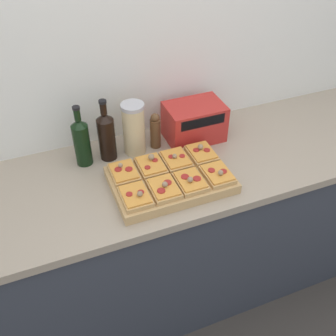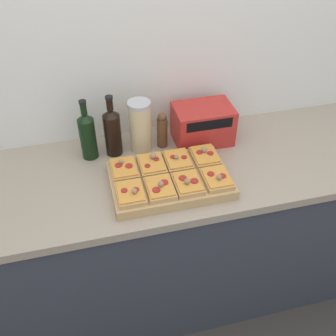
{
  "view_description": "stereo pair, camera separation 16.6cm",
  "coord_description": "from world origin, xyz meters",
  "px_view_note": "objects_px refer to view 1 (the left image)",
  "views": [
    {
      "loc": [
        -0.53,
        -0.95,
        2.04
      ],
      "look_at": [
        -0.06,
        0.24,
        0.98
      ],
      "focal_mm": 42.0,
      "sensor_mm": 36.0,
      "label": 1
    },
    {
      "loc": [
        -0.37,
        -1.0,
        2.04
      ],
      "look_at": [
        -0.06,
        0.24,
        0.98
      ],
      "focal_mm": 42.0,
      "sensor_mm": 36.0,
      "label": 2
    }
  ],
  "objects_px": {
    "olive_oil_bottle": "(82,141)",
    "wine_bottle": "(107,135)",
    "cutting_board": "(171,180)",
    "toaster_oven": "(194,122)",
    "pepper_mill": "(155,131)",
    "grain_jar_tall": "(134,128)"
  },
  "relations": [
    {
      "from": "cutting_board",
      "to": "toaster_oven",
      "type": "bearing_deg",
      "value": 49.85
    },
    {
      "from": "olive_oil_bottle",
      "to": "wine_bottle",
      "type": "height_order",
      "value": "wine_bottle"
    },
    {
      "from": "olive_oil_bottle",
      "to": "toaster_oven",
      "type": "height_order",
      "value": "olive_oil_bottle"
    },
    {
      "from": "olive_oil_bottle",
      "to": "toaster_oven",
      "type": "xyz_separation_m",
      "value": [
        0.54,
        -0.0,
        -0.03
      ]
    },
    {
      "from": "wine_bottle",
      "to": "olive_oil_bottle",
      "type": "bearing_deg",
      "value": 180.0
    },
    {
      "from": "cutting_board",
      "to": "pepper_mill",
      "type": "xyz_separation_m",
      "value": [
        0.03,
        0.28,
        0.07
      ]
    },
    {
      "from": "cutting_board",
      "to": "toaster_oven",
      "type": "distance_m",
      "value": 0.37
    },
    {
      "from": "cutting_board",
      "to": "olive_oil_bottle",
      "type": "bearing_deg",
      "value": 137.98
    },
    {
      "from": "cutting_board",
      "to": "grain_jar_tall",
      "type": "xyz_separation_m",
      "value": [
        -0.07,
        0.28,
        0.11
      ]
    },
    {
      "from": "cutting_board",
      "to": "wine_bottle",
      "type": "bearing_deg",
      "value": 125.25
    },
    {
      "from": "pepper_mill",
      "to": "toaster_oven",
      "type": "xyz_separation_m",
      "value": [
        0.2,
        -0.0,
        0.0
      ]
    },
    {
      "from": "cutting_board",
      "to": "pepper_mill",
      "type": "bearing_deg",
      "value": 82.93
    },
    {
      "from": "wine_bottle",
      "to": "toaster_oven",
      "type": "bearing_deg",
      "value": -0.11
    },
    {
      "from": "olive_oil_bottle",
      "to": "pepper_mill",
      "type": "bearing_deg",
      "value": -0.0
    },
    {
      "from": "wine_bottle",
      "to": "pepper_mill",
      "type": "bearing_deg",
      "value": -0.0
    },
    {
      "from": "wine_bottle",
      "to": "toaster_oven",
      "type": "xyz_separation_m",
      "value": [
        0.43,
        -0.0,
        -0.03
      ]
    },
    {
      "from": "wine_bottle",
      "to": "pepper_mill",
      "type": "height_order",
      "value": "wine_bottle"
    },
    {
      "from": "pepper_mill",
      "to": "toaster_oven",
      "type": "height_order",
      "value": "same"
    },
    {
      "from": "olive_oil_bottle",
      "to": "wine_bottle",
      "type": "xyz_separation_m",
      "value": [
        0.11,
        -0.0,
        0.0
      ]
    },
    {
      "from": "olive_oil_bottle",
      "to": "pepper_mill",
      "type": "distance_m",
      "value": 0.35
    },
    {
      "from": "pepper_mill",
      "to": "cutting_board",
      "type": "bearing_deg",
      "value": -97.07
    },
    {
      "from": "grain_jar_tall",
      "to": "pepper_mill",
      "type": "xyz_separation_m",
      "value": [
        0.1,
        -0.0,
        -0.04
      ]
    }
  ]
}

